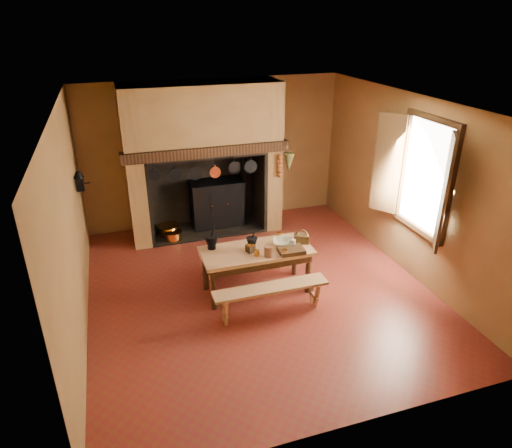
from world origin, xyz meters
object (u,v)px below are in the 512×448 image
at_px(coffee_grinder, 250,248).
at_px(work_table, 256,256).
at_px(bench_front, 271,294).
at_px(iron_range, 217,203).
at_px(mixing_bowl, 283,243).
at_px(wicker_basket, 301,238).

bearing_deg(coffee_grinder, work_table, 1.65).
bearing_deg(bench_front, iron_range, 90.11).
xyz_separation_m(iron_range, mixing_bowl, (0.43, -2.48, 0.26)).
xyz_separation_m(work_table, mixing_bowl, (0.43, 0.01, 0.15)).
bearing_deg(mixing_bowl, bench_front, -123.05).
distance_m(iron_range, wicker_basket, 2.60).
xyz_separation_m(bench_front, wicker_basket, (0.72, 0.66, 0.44)).
relative_size(coffee_grinder, wicker_basket, 0.65).
distance_m(mixing_bowl, wicker_basket, 0.30).
distance_m(bench_front, wicker_basket, 1.07).
bearing_deg(coffee_grinder, mixing_bowl, -15.27).
height_order(coffee_grinder, mixing_bowl, coffee_grinder).
xyz_separation_m(mixing_bowl, wicker_basket, (0.29, 0.00, 0.03)).
distance_m(coffee_grinder, wicker_basket, 0.83).
relative_size(bench_front, wicker_basket, 6.06).
relative_size(iron_range, bench_front, 0.98).
bearing_deg(bench_front, coffee_grinder, 100.13).
height_order(work_table, mixing_bowl, mixing_bowl).
bearing_deg(work_table, coffee_grinder, -157.04).
distance_m(bench_front, mixing_bowl, 0.88).
bearing_deg(coffee_grinder, bench_front, -101.19).
bearing_deg(work_table, bench_front, -90.00).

